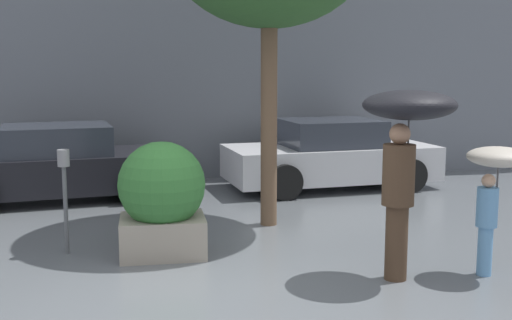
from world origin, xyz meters
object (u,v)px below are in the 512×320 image
Objects in this scene: person_adult at (406,132)px; parked_car_near at (58,165)px; parked_car_far at (330,156)px; planter_box at (162,198)px; person_child at (495,175)px; parking_meter at (64,179)px.

person_adult reaches higher than parked_car_near.
planter_box is at bearing 133.77° from parked_car_far.
person_child is 5.17m from parked_car_far.
planter_box is 2.91m from person_adult.
planter_box is 1.08× the size of parking_meter.
person_adult reaches higher than person_child.
parking_meter reaches higher than parked_car_far.
planter_box is 0.34× the size of parked_car_far.
person_child reaches higher than planter_box.
parked_car_far is (3.16, 3.80, -0.12)m from planter_box.
parked_car_far is 5.58m from parking_meter.
planter_box is 0.98× the size of person_child.
person_adult is 1.43× the size of person_child.
planter_box is 4.95m from parked_car_far.
planter_box is 3.72m from person_child.
parked_car_near is 3.34m from parking_meter.
planter_box is 0.68× the size of person_adult.
parked_car_near is at bearing 98.35° from person_adult.
planter_box is at bearing 120.88° from person_adult.
planter_box reaches higher than parking_meter.
parked_car_near is at bearing 136.32° from person_child.
person_child reaches higher than parking_meter.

